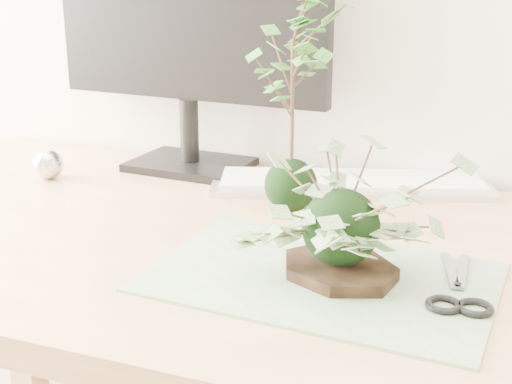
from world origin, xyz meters
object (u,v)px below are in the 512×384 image
at_px(ivy_kokedama, 342,192).
at_px(maple_kokedama, 293,54).
at_px(keyboard, 351,183).
at_px(desk, 297,302).
at_px(monitor, 188,20).

height_order(ivy_kokedama, maple_kokedama, maple_kokedama).
bearing_deg(maple_kokedama, ivy_kokedama, -57.93).
relative_size(maple_kokedama, keyboard, 0.70).
relative_size(desk, ivy_kokedama, 4.86).
height_order(desk, monitor, monitor).
distance_m(keyboard, monitor, 0.41).
distance_m(desk, maple_kokedama, 0.36).
xyz_separation_m(ivy_kokedama, maple_kokedama, (-0.13, 0.21, 0.13)).
height_order(desk, maple_kokedama, maple_kokedama).
relative_size(desk, monitor, 3.01).
bearing_deg(desk, monitor, 135.98).
bearing_deg(keyboard, desk, -109.52).
distance_m(desk, keyboard, 0.29).
xyz_separation_m(desk, ivy_kokedama, (0.08, -0.08, 0.20)).
bearing_deg(desk, maple_kokedama, 112.66).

